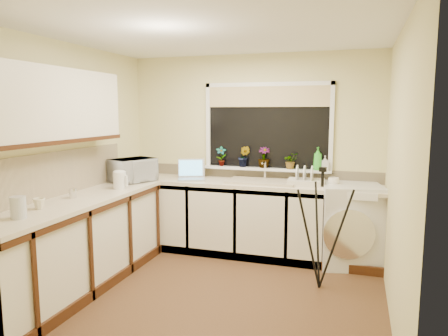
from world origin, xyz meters
TOP-DOWN VIEW (x-y plane):
  - floor at (0.00, 0.00)m, footprint 3.20×3.20m
  - ceiling at (0.00, 0.00)m, footprint 3.20×3.20m
  - wall_back at (0.00, 1.50)m, footprint 3.20×0.00m
  - wall_front at (0.00, -1.50)m, footprint 3.20×0.00m
  - wall_left at (-1.60, 0.00)m, footprint 0.00×3.00m
  - wall_right at (1.60, 0.00)m, footprint 0.00×3.00m
  - base_cabinet_back at (-0.33, 1.20)m, footprint 2.55×0.60m
  - base_cabinet_left at (-1.30, -0.30)m, footprint 0.54×2.40m
  - worktop_back at (0.00, 1.20)m, footprint 3.20×0.60m
  - worktop_left at (-1.30, -0.30)m, footprint 0.60×2.40m
  - upper_cabinet at (-1.44, -0.45)m, footprint 0.28×1.90m
  - splashback_left at (-1.59, -0.30)m, footprint 0.02×2.40m
  - splashback_back at (0.00, 1.49)m, footprint 3.20×0.02m
  - window_glass at (0.20, 1.49)m, footprint 1.50×0.02m
  - window_blind at (0.20, 1.46)m, footprint 1.50×0.02m
  - windowsill at (0.20, 1.43)m, footprint 1.60×0.14m
  - sink at (0.20, 1.20)m, footprint 0.82×0.46m
  - faucet at (0.20, 1.38)m, footprint 0.03×0.03m
  - washing_machine at (1.23, 1.22)m, footprint 0.77×0.76m
  - laptop at (-0.70, 1.18)m, footprint 0.43×0.41m
  - kettle at (-1.20, 0.33)m, footprint 0.14×0.14m
  - dish_rack at (0.73, 1.20)m, footprint 0.44×0.34m
  - tripod at (0.97, 0.44)m, footprint 0.72×0.72m
  - glass_jug at (-1.28, -1.04)m, footprint 0.12×0.12m
  - steel_jar at (-1.38, -0.24)m, footprint 0.07×0.07m
  - microwave at (-1.30, 0.78)m, footprint 0.52×0.61m
  - plant_a at (-0.38, 1.41)m, footprint 0.15×0.13m
  - plant_b at (-0.08, 1.41)m, footprint 0.15×0.12m
  - plant_c at (0.17, 1.43)m, footprint 0.18×0.18m
  - plant_d at (0.51, 1.42)m, footprint 0.22×0.21m
  - soap_bottle_green at (0.83, 1.42)m, footprint 0.12×0.12m
  - soap_bottle_clear at (0.91, 1.43)m, footprint 0.09×0.09m
  - cup_back at (1.03, 1.22)m, footprint 0.13×0.13m
  - cup_left at (-1.36, -0.73)m, footprint 0.13×0.13m

SIDE VIEW (x-z plane):
  - floor at x=0.00m, z-range 0.00..0.00m
  - base_cabinet_back at x=-0.33m, z-range 0.00..0.86m
  - base_cabinet_left at x=-1.30m, z-range 0.00..0.86m
  - washing_machine at x=1.23m, z-range 0.00..0.93m
  - tripod at x=0.97m, z-range 0.00..1.21m
  - worktop_back at x=0.00m, z-range 0.86..0.90m
  - worktop_left at x=-1.30m, z-range 0.86..0.90m
  - sink at x=0.20m, z-range 0.90..0.93m
  - dish_rack at x=0.73m, z-range 0.90..0.96m
  - cup_left at x=-1.36m, z-range 0.90..1.00m
  - steel_jar at x=-1.38m, z-range 0.90..1.00m
  - cup_back at x=1.03m, z-range 0.90..1.00m
  - laptop at x=-0.70m, z-range 0.84..1.09m
  - splashback_back at x=0.00m, z-range 0.90..1.04m
  - glass_jug at x=-1.28m, z-range 0.90..1.08m
  - kettle at x=-1.20m, z-range 0.90..1.09m
  - faucet at x=0.20m, z-range 0.90..1.14m
  - windowsill at x=0.20m, z-range 1.02..1.05m
  - microwave at x=-1.30m, z-range 0.90..1.18m
  - splashback_left at x=-1.59m, z-range 0.90..1.35m
  - soap_bottle_clear at x=0.91m, z-range 1.05..1.23m
  - plant_d at x=0.51m, z-range 1.05..1.25m
  - plant_a at x=-0.38m, z-range 1.05..1.30m
  - plant_c at x=0.17m, z-range 1.05..1.31m
  - plant_b at x=-0.08m, z-range 1.05..1.31m
  - soap_bottle_green at x=0.83m, z-range 1.05..1.32m
  - wall_back at x=0.00m, z-range -0.38..2.83m
  - wall_front at x=0.00m, z-range -0.38..2.83m
  - wall_left at x=-1.60m, z-range -0.27..2.73m
  - wall_right at x=1.60m, z-range -0.27..2.73m
  - window_glass at x=0.20m, z-range 1.05..2.05m
  - upper_cabinet at x=-1.44m, z-range 1.45..2.15m
  - window_blind at x=0.20m, z-range 1.80..2.05m
  - ceiling at x=0.00m, z-range 2.45..2.45m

